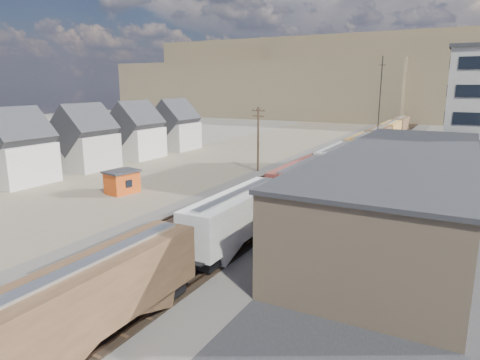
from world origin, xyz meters
The scene contains 13 objects.
ground centered at (0.00, 0.00, 0.00)m, with size 300.00×300.00×0.00m, color #6B6356.
ballast_bed centered at (0.00, 50.00, 0.03)m, with size 18.00×200.00×0.06m, color #4C4742.
dirt_yard centered at (-20.00, 40.00, 0.01)m, with size 24.00×180.00×0.03m, color #6F5D4C.
asphalt_lot centered at (22.00, 35.00, 0.02)m, with size 26.00×120.00×0.04m, color #232326.
rail_tracks centered at (-0.55, 50.00, 0.11)m, with size 11.40×200.00×0.24m.
freight_train centered at (3.80, 50.59, 2.79)m, with size 3.00×119.74×4.46m.
warehouse centered at (14.98, 25.00, 3.65)m, with size 12.40×40.40×7.25m.
utility_pole_north centered at (-8.50, 42.00, 5.30)m, with size 2.20×0.32×10.00m.
radio_mast centered at (6.00, 60.00, 9.12)m, with size 1.20×0.16×18.00m.
townhouse_row centered at (-34.00, 25.00, 4.34)m, with size 8.15×68.16×10.47m.
hills_north centered at (0.17, 167.92, 14.10)m, with size 265.00×80.00×32.00m.
maintenance_shed centered at (-17.48, 21.62, 1.49)m, with size 3.76×4.47×2.91m.
parked_car_blue centered at (19.77, 50.24, 0.68)m, with size 2.25×4.88×1.36m, color navy.
Camera 1 is at (19.98, -17.23, 13.44)m, focal length 32.00 mm.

